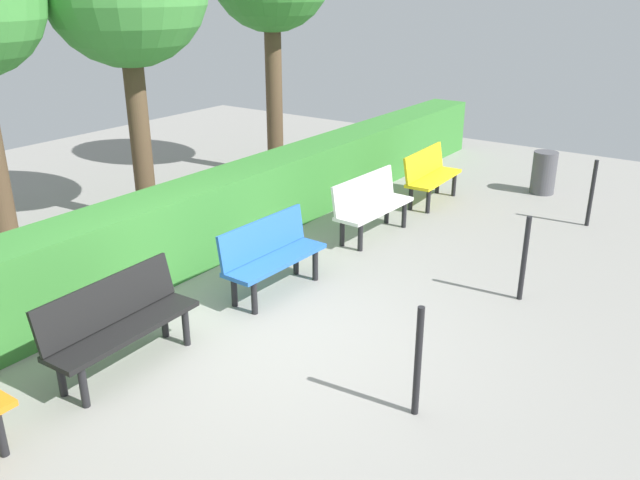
% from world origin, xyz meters
% --- Properties ---
extents(ground_plane, '(19.43, 19.43, 0.00)m').
position_xyz_m(ground_plane, '(0.00, 0.00, 0.00)').
color(ground_plane, gray).
extents(bench_yellow, '(1.37, 0.51, 0.86)m').
position_xyz_m(bench_yellow, '(-4.92, -0.64, 0.48)').
color(bench_yellow, yellow).
rests_on(bench_yellow, ground_plane).
extents(bench_white, '(1.46, 0.52, 0.86)m').
position_xyz_m(bench_white, '(-3.05, -0.65, 0.48)').
color(bench_white, white).
rests_on(bench_white, ground_plane).
extents(bench_blue, '(1.40, 0.50, 0.86)m').
position_xyz_m(bench_blue, '(-0.83, -0.65, 0.48)').
color(bench_blue, blue).
rests_on(bench_blue, ground_plane).
extents(bench_black, '(1.53, 0.51, 0.86)m').
position_xyz_m(bench_black, '(1.22, -0.78, 0.48)').
color(bench_black, black).
rests_on(bench_black, ground_plane).
extents(hedge_row, '(15.43, 0.72, 1.02)m').
position_xyz_m(hedge_row, '(-0.93, -2.03, 0.51)').
color(hedge_row, '#387F33').
rests_on(hedge_row, ground_plane).
extents(railing_post_near, '(0.06, 0.06, 1.00)m').
position_xyz_m(railing_post_near, '(-5.25, 1.80, 0.50)').
color(railing_post_near, black).
rests_on(railing_post_near, ground_plane).
extents(railing_post_mid, '(0.06, 0.06, 1.00)m').
position_xyz_m(railing_post_mid, '(-2.29, 1.80, 0.50)').
color(railing_post_mid, black).
rests_on(railing_post_mid, ground_plane).
extents(railing_post_far, '(0.06, 0.06, 1.00)m').
position_xyz_m(railing_post_far, '(0.30, 1.80, 0.50)').
color(railing_post_far, black).
rests_on(railing_post_far, ground_plane).
extents(trash_bin, '(0.40, 0.40, 0.72)m').
position_xyz_m(trash_bin, '(-6.48, 0.74, 0.36)').
color(trash_bin, '#4C4C51').
rests_on(trash_bin, ground_plane).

